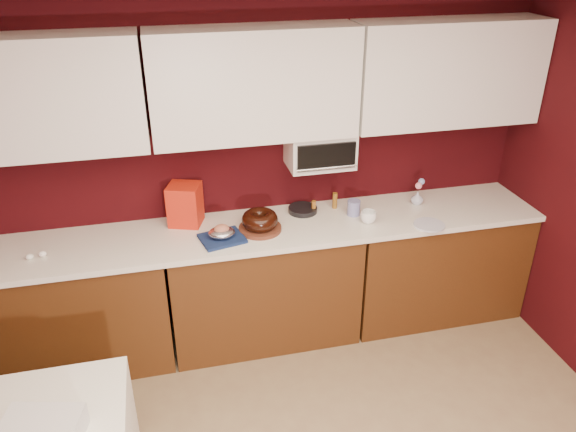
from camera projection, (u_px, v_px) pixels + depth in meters
The scene contains 29 objects.
ceiling at pixel (394, 28), 1.43m from camera, with size 4.00×4.50×0.02m, color white.
wall_back at pixel (252, 164), 3.95m from camera, with size 4.00×0.02×2.50m, color #34070A.
base_cabinet_left at pixel (69, 311), 3.78m from camera, with size 1.31×0.58×0.86m, color #4D290F.
base_cabinet_center at pixel (263, 285), 4.05m from camera, with size 1.31×0.58×0.86m, color #4D290F.
base_cabinet_right at pixel (432, 262), 4.33m from camera, with size 1.31×0.58×0.86m, color #4D290F.
countertop at pixel (262, 230), 3.85m from camera, with size 4.00×0.62×0.04m, color white.
upper_cabinet_left at pixel (28, 98), 3.25m from camera, with size 1.31×0.33×0.70m, color white.
upper_cabinet_center at pixel (254, 84), 3.53m from camera, with size 1.31×0.33×0.70m, color white.
upper_cabinet_right at pixel (447, 73), 3.80m from camera, with size 1.31×0.33×0.70m, color white.
toaster_oven at pixel (320, 149), 3.86m from camera, with size 0.45×0.30×0.25m, color white.
toaster_oven_door at pixel (327, 157), 3.72m from camera, with size 0.40×0.02×0.18m, color black.
toaster_oven_handle at pixel (327, 168), 3.74m from camera, with size 0.02×0.02×0.42m, color silver.
cake_base at pixel (260, 228), 3.80m from camera, with size 0.29×0.29×0.03m, color #5F2D1C.
bundt_cake at pixel (260, 220), 3.77m from camera, with size 0.25×0.25×0.10m, color black.
navy_towel at pixel (222, 238), 3.68m from camera, with size 0.27×0.23×0.02m, color navy.
foil_ham_nest at pixel (222, 233), 3.66m from camera, with size 0.17×0.15×0.06m, color silver.
roasted_ham at pixel (222, 229), 3.65m from camera, with size 0.10×0.09×0.06m, color #C37459.
pandoro_box at pixel (185, 204), 3.83m from camera, with size 0.21×0.19×0.29m, color #B30B12.
dark_pan at pixel (303, 210), 4.04m from camera, with size 0.21×0.21×0.04m, color black.
coffee_mug at pixel (368, 216), 3.88m from camera, with size 0.09×0.09×0.10m, color white.
blue_jar at pixel (354, 208), 3.99m from camera, with size 0.09×0.09×0.11m, color navy.
flower_vase at pixel (417, 197), 4.14m from camera, with size 0.07×0.07×0.11m, color silver.
flower_pink at pixel (419, 186), 4.10m from camera, with size 0.05×0.05×0.05m, color pink.
flower_blue at pixel (422, 182), 4.11m from camera, with size 0.05×0.05×0.05m, color #8498D4.
china_plate at pixel (429, 225), 3.86m from camera, with size 0.21×0.21×0.01m, color silver.
amber_bottle at pixel (314, 207), 4.02m from camera, with size 0.03×0.03×0.09m, color #93581A.
egg_left at pixel (30, 257), 3.46m from camera, with size 0.05×0.04×0.04m, color white.
egg_right at pixel (43, 254), 3.49m from camera, with size 0.05×0.04×0.04m, color white.
amber_bottle_tall at pixel (335, 201), 4.08m from camera, with size 0.04×0.04×0.12m, color brown.
Camera 1 is at (-0.61, -1.39, 2.73)m, focal length 35.00 mm.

